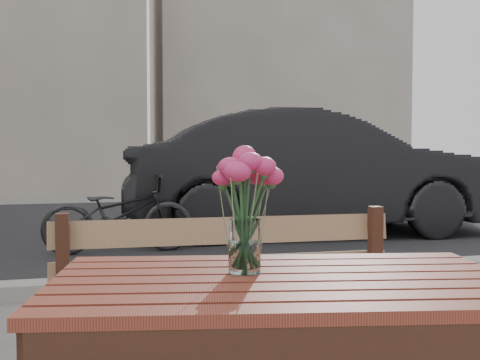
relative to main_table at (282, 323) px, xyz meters
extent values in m
cube|color=black|center=(-0.03, 7.13, -0.64)|extent=(30.00, 8.00, 0.00)
cube|color=gray|center=(-0.03, 3.13, -0.58)|extent=(30.00, 0.25, 0.12)
cube|color=gray|center=(4.97, 15.13, 2.36)|extent=(7.00, 3.00, 6.00)
cube|color=maroon|center=(0.00, 0.00, 0.11)|extent=(1.35, 0.95, 0.03)
cube|color=olive|center=(0.04, 0.67, -0.19)|extent=(1.44, 0.45, 0.03)
cube|color=olive|center=(0.05, 0.89, 0.05)|extent=(1.42, 0.09, 0.39)
cube|color=black|center=(-0.60, 0.86, -0.21)|extent=(0.05, 0.05, 0.86)
cube|color=black|center=(0.70, 0.81, -0.21)|extent=(0.05, 0.05, 0.86)
cylinder|color=white|center=(-0.08, 0.09, 0.20)|extent=(0.09, 0.09, 0.15)
cylinder|color=#285B2E|center=(-0.08, 0.09, 0.28)|extent=(0.05, 0.05, 0.30)
imported|color=black|center=(2.35, 5.79, 0.15)|extent=(4.92, 2.03, 1.58)
imported|color=black|center=(-0.15, 4.95, -0.22)|extent=(1.60, 0.58, 0.83)
camera|label=1|loc=(-0.52, -1.53, 0.47)|focal=45.00mm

